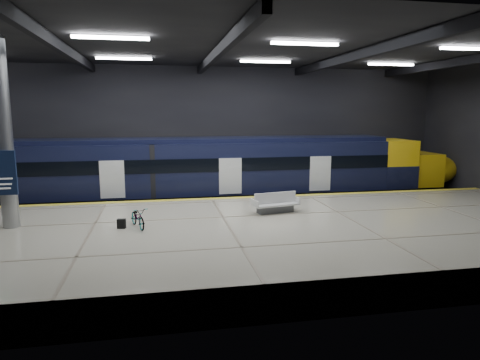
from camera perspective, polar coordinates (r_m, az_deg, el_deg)
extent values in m
plane|color=black|center=(18.81, -2.73, -7.46)|extent=(30.00, 30.00, 0.00)
cube|color=black|center=(26.01, -5.31, 6.09)|extent=(30.00, 0.10, 8.00)
cube|color=black|center=(10.26, 3.44, 1.41)|extent=(30.00, 0.10, 8.00)
cube|color=black|center=(18.22, -2.93, 17.43)|extent=(30.00, 16.00, 0.10)
cube|color=black|center=(18.34, -22.61, 15.91)|extent=(0.25, 16.00, 0.40)
cube|color=black|center=(18.18, -2.93, 16.65)|extent=(0.25, 16.00, 0.40)
cube|color=black|center=(19.92, 15.13, 15.70)|extent=(0.25, 16.00, 0.40)
cube|color=black|center=(23.13, 29.04, 13.93)|extent=(0.25, 16.00, 0.40)
cube|color=white|center=(16.11, -16.82, 17.71)|extent=(2.60, 0.18, 0.10)
cube|color=white|center=(16.97, 8.65, 17.54)|extent=(2.60, 0.18, 0.10)
cube|color=white|center=(20.35, 28.29, 15.17)|extent=(2.60, 0.18, 0.10)
cube|color=white|center=(22.04, -15.19, 15.37)|extent=(2.60, 0.18, 0.10)
cube|color=white|center=(22.67, 3.42, 15.48)|extent=(2.60, 0.18, 0.10)
cube|color=white|center=(25.30, 19.49, 14.33)|extent=(2.60, 0.18, 0.10)
cube|color=beige|center=(16.29, -1.49, -8.09)|extent=(30.00, 11.00, 1.10)
cube|color=yellow|center=(21.19, -3.81, -2.49)|extent=(30.00, 0.40, 0.01)
cube|color=gray|center=(23.38, -4.40, -3.96)|extent=(30.00, 0.08, 0.16)
cube|color=gray|center=(24.78, -4.78, -3.21)|extent=(30.00, 0.08, 0.16)
cube|color=black|center=(23.86, -8.99, -2.63)|extent=(24.00, 2.58, 0.80)
cube|color=black|center=(23.56, -9.10, 1.60)|extent=(24.00, 2.80, 2.75)
cube|color=black|center=(23.41, -9.19, 5.23)|extent=(24.00, 2.30, 0.24)
cube|color=black|center=(22.13, -9.00, 1.84)|extent=(24.00, 0.04, 0.70)
cube|color=white|center=(22.50, -1.30, 0.53)|extent=(1.20, 0.05, 1.90)
cube|color=yellow|center=(27.24, 19.41, 2.21)|extent=(2.00, 2.80, 2.75)
ellipsoid|color=yellow|center=(28.68, 23.86, 1.31)|extent=(3.60, 2.52, 1.90)
cube|color=black|center=(27.37, 19.97, 2.58)|extent=(1.60, 2.38, 0.80)
cube|color=#595B60|center=(18.35, 4.70, -3.89)|extent=(1.60, 0.77, 0.29)
cube|color=silver|center=(18.30, 4.71, -3.22)|extent=(2.04, 1.17, 0.08)
cube|color=silver|center=(18.24, 4.72, -2.39)|extent=(1.90, 0.45, 0.48)
cube|color=silver|center=(17.87, 1.96, -3.11)|extent=(0.21, 0.81, 0.29)
cube|color=silver|center=(18.72, 7.35, -2.62)|extent=(0.21, 0.81, 0.29)
imported|color=#99999E|center=(16.35, -13.45, -4.86)|extent=(0.97, 1.56, 0.78)
cube|color=black|center=(16.44, -15.52, -5.63)|extent=(0.33, 0.23, 0.35)
cylinder|color=#9EA0A5|center=(17.74, -28.98, 5.34)|extent=(0.60, 0.60, 6.90)
cube|color=#0F1B3A|center=(17.46, -29.06, 0.83)|extent=(0.90, 0.12, 1.60)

